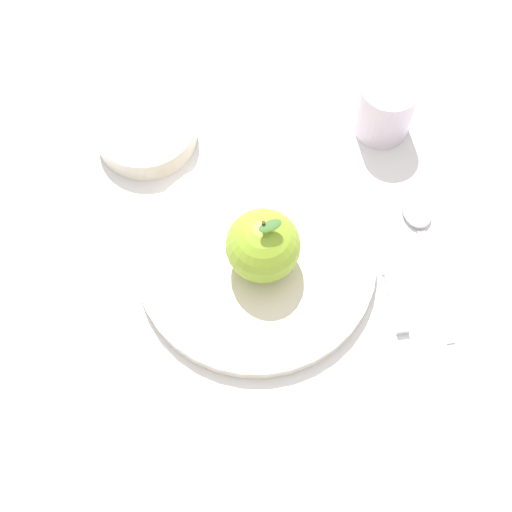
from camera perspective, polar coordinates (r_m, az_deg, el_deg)
The scene contains 7 objects.
ground_plane at distance 0.80m, azimuth 0.77°, elevation -0.30°, with size 2.40×2.40×0.00m, color silver.
dinner_plate at distance 0.78m, azimuth 0.00°, elevation -0.27°, with size 0.27×0.27×0.02m.
apple at distance 0.74m, azimuth 0.34°, elevation 0.90°, with size 0.08×0.08×0.09m.
side_bowl at distance 0.87m, azimuth -8.90°, elevation 10.03°, with size 0.12×0.12×0.03m.
cup at distance 0.86m, azimuth 10.41°, elevation 11.78°, with size 0.07×0.07×0.08m.
knife at distance 0.80m, azimuth 10.65°, elevation -1.17°, with size 0.09×0.17×0.01m.
spoon at distance 0.83m, azimuth 13.16°, elevation 2.28°, with size 0.10×0.18×0.01m.
Camera 1 is at (0.09, -0.31, 0.73)m, focal length 49.65 mm.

